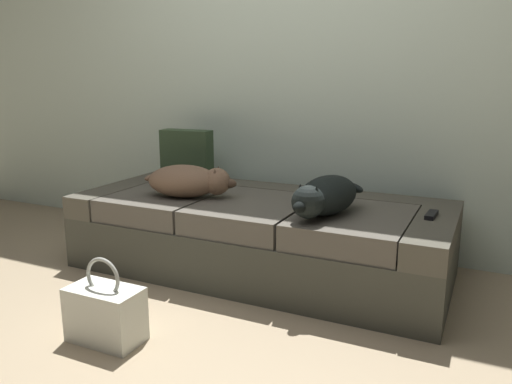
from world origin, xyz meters
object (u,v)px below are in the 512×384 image
at_px(tv_remote, 431,215).
at_px(throw_pillow, 187,156).
at_px(couch, 260,235).
at_px(handbag, 105,313).
at_px(dog_tan, 189,181).
at_px(dog_dark, 325,196).

bearing_deg(tv_remote, throw_pillow, 174.90).
relative_size(couch, handbag, 5.62).
relative_size(throw_pillow, handbag, 0.90).
bearing_deg(couch, throw_pillow, 158.88).
relative_size(couch, dog_tan, 3.93).
distance_m(tv_remote, throw_pillow, 1.62).
bearing_deg(tv_remote, handbag, -135.24).
relative_size(dog_tan, dog_dark, 0.94).
xyz_separation_m(dog_tan, throw_pillow, (-0.27, 0.40, 0.07)).
xyz_separation_m(dog_dark, throw_pillow, (-1.10, 0.43, 0.07)).
relative_size(couch, tv_remote, 14.17).
bearing_deg(handbag, dog_tan, 98.59).
bearing_deg(tv_remote, dog_dark, -155.00).
bearing_deg(couch, handbag, -103.55).
distance_m(couch, dog_tan, 0.51).
height_order(couch, dog_tan, dog_tan).
relative_size(tv_remote, throw_pillow, 0.44).
relative_size(tv_remote, handbag, 0.40).
xyz_separation_m(dog_dark, tv_remote, (0.49, 0.20, -0.09)).
height_order(couch, tv_remote, tv_remote).
bearing_deg(handbag, throw_pillow, 107.62).
bearing_deg(dog_dark, tv_remote, 21.87).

